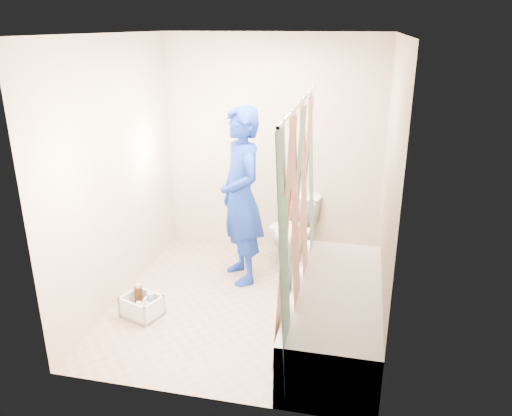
% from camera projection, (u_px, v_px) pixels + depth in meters
% --- Properties ---
extents(floor, '(2.60, 2.60, 0.00)m').
position_uv_depth(floor, '(246.00, 303.00, 4.70)').
color(floor, tan).
rests_on(floor, ground).
extents(ceiling, '(2.40, 2.60, 0.02)m').
position_uv_depth(ceiling, '(244.00, 34.00, 3.87)').
color(ceiling, white).
rests_on(ceiling, wall_back).
extents(wall_back, '(2.40, 0.02, 2.40)m').
position_uv_depth(wall_back, '(273.00, 147.00, 5.47)').
color(wall_back, '#C6B098').
rests_on(wall_back, ground).
extents(wall_front, '(2.40, 0.02, 2.40)m').
position_uv_depth(wall_front, '(196.00, 242.00, 3.09)').
color(wall_front, '#C6B098').
rests_on(wall_front, ground).
extents(wall_left, '(0.02, 2.60, 2.40)m').
position_uv_depth(wall_left, '(117.00, 173.00, 4.53)').
color(wall_left, '#C6B098').
rests_on(wall_left, ground).
extents(wall_right, '(0.02, 2.60, 2.40)m').
position_uv_depth(wall_right, '(389.00, 191.00, 4.04)').
color(wall_right, '#C6B098').
rests_on(wall_right, ground).
extents(bathtub, '(0.70, 1.75, 0.50)m').
position_uv_depth(bathtub, '(335.00, 313.00, 4.05)').
color(bathtub, silver).
rests_on(bathtub, ground).
extents(curtain_rod, '(0.02, 1.90, 0.02)m').
position_uv_depth(curtain_rod, '(301.00, 102.00, 3.53)').
color(curtain_rod, silver).
rests_on(curtain_rod, wall_back).
extents(shower_curtain, '(0.06, 1.75, 1.80)m').
position_uv_depth(shower_curtain, '(297.00, 224.00, 3.85)').
color(shower_curtain, white).
rests_on(shower_curtain, curtain_rod).
extents(toilet, '(0.54, 0.76, 0.71)m').
position_uv_depth(toilet, '(294.00, 231.00, 5.42)').
color(toilet, white).
rests_on(toilet, ground).
extents(tank_lid, '(0.47, 0.28, 0.03)m').
position_uv_depth(tank_lid, '(290.00, 229.00, 5.31)').
color(tank_lid, white).
rests_on(tank_lid, toilet).
extents(tank_internals, '(0.17, 0.07, 0.23)m').
position_uv_depth(tank_internals, '(297.00, 196.00, 5.48)').
color(tank_internals, black).
rests_on(tank_internals, toilet).
extents(plumber, '(0.71, 0.77, 1.77)m').
position_uv_depth(plumber, '(241.00, 197.00, 4.87)').
color(plumber, '#0E3994').
rests_on(plumber, ground).
extents(cleaning_caddy, '(0.39, 0.35, 0.25)m').
position_uv_depth(cleaning_caddy, '(143.00, 307.00, 4.46)').
color(cleaning_caddy, silver).
rests_on(cleaning_caddy, ground).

